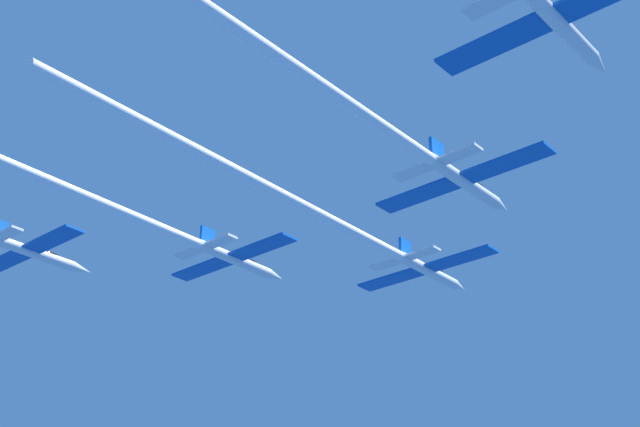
{
  "coord_description": "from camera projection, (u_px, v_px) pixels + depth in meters",
  "views": [
    {
      "loc": [
        58.52,
        -90.45,
        -44.72
      ],
      "look_at": [
        -0.04,
        -22.15,
        0.04
      ],
      "focal_mm": 48.87,
      "sensor_mm": 36.0,
      "label": 1
    }
  ],
  "objects": [
    {
      "name": "jet_right_wing",
      "position": [
        297.0,
        69.0,
        74.11
      ],
      "size": [
        20.6,
        82.93,
        3.41
      ],
      "color": "silver"
    },
    {
      "name": "jet_lead",
      "position": [
        329.0,
        219.0,
        101.2
      ],
      "size": [
        20.6,
        69.15,
        3.41
      ],
      "color": "silver"
    },
    {
      "name": "jet_left_wing",
      "position": [
        113.0,
        208.0,
        100.34
      ],
      "size": [
        20.6,
        67.86,
        3.41
      ],
      "color": "silver"
    }
  ]
}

